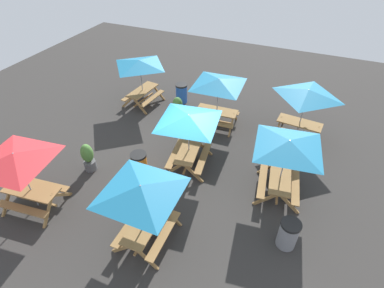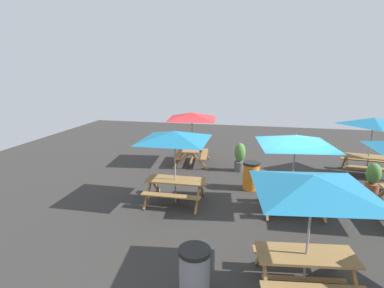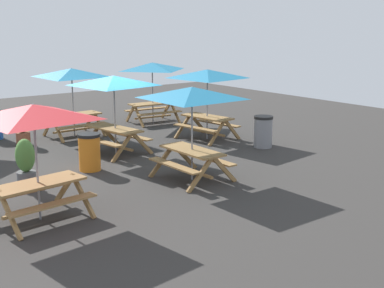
# 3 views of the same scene
# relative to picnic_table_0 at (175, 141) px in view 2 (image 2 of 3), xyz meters

# --- Properties ---
(ground_plane) EXTENTS (27.51, 27.51, 0.00)m
(ground_plane) POSITION_rel_picnic_table_0_xyz_m (3.29, 0.28, -1.99)
(ground_plane) COLOR #33302D
(ground_plane) RESTS_ON ground
(picnic_table_0) EXTENTS (2.83, 2.83, 2.34)m
(picnic_table_0) POSITION_rel_picnic_table_0_xyz_m (0.00, 0.00, 0.00)
(picnic_table_0) COLOR olive
(picnic_table_0) RESTS_ON ground
(picnic_table_2) EXTENTS (2.81, 2.81, 2.34)m
(picnic_table_2) POSITION_rel_picnic_table_0_xyz_m (-0.34, 4.04, 0.00)
(picnic_table_2) COLOR olive
(picnic_table_2) RESTS_ON ground
(picnic_table_3) EXTENTS (2.21, 2.21, 2.34)m
(picnic_table_3) POSITION_rel_picnic_table_0_xyz_m (6.78, 4.09, 0.00)
(picnic_table_3) COLOR olive
(picnic_table_3) RESTS_ON ground
(picnic_table_4) EXTENTS (2.80, 2.80, 2.34)m
(picnic_table_4) POSITION_rel_picnic_table_0_xyz_m (3.40, -3.23, 0.00)
(picnic_table_4) COLOR olive
(picnic_table_4) RESTS_ON ground
(picnic_table_6) EXTENTS (2.80, 2.80, 2.34)m
(picnic_table_6) POSITION_rel_picnic_table_0_xyz_m (3.49, 0.17, 0.00)
(picnic_table_6) COLOR olive
(picnic_table_6) RESTS_ON ground
(trash_bin_gray) EXTENTS (0.59, 0.59, 0.98)m
(trash_bin_gray) POSITION_rel_picnic_table_0_xyz_m (1.41, -3.85, -1.49)
(trash_bin_gray) COLOR gray
(trash_bin_gray) RESTS_ON ground
(trash_bin_orange) EXTENTS (0.59, 0.59, 0.98)m
(trash_bin_orange) POSITION_rel_picnic_table_0_xyz_m (2.29, 1.62, -1.49)
(trash_bin_orange) COLOR orange
(trash_bin_orange) RESTS_ON ground
(potted_plant_0) EXTENTS (0.46, 0.46, 1.10)m
(potted_plant_0) POSITION_rel_picnic_table_0_xyz_m (6.25, 1.94, -1.43)
(potted_plant_0) COLOR #935138
(potted_plant_0) RESTS_ON ground
(potted_plant_1) EXTENTS (0.45, 0.45, 1.18)m
(potted_plant_1) POSITION_rel_picnic_table_0_xyz_m (1.79, 3.50, -1.39)
(potted_plant_1) COLOR #59595B
(potted_plant_1) RESTS_ON ground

